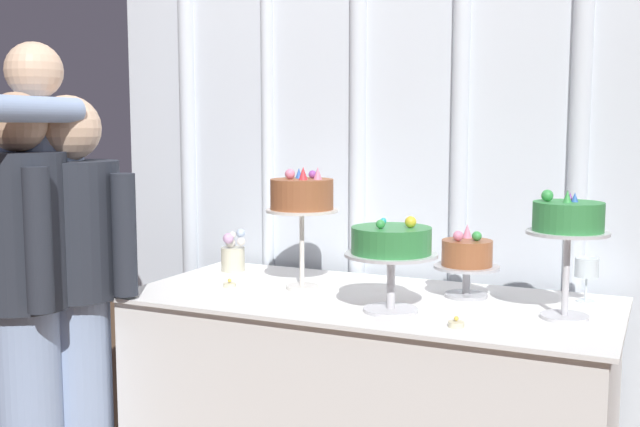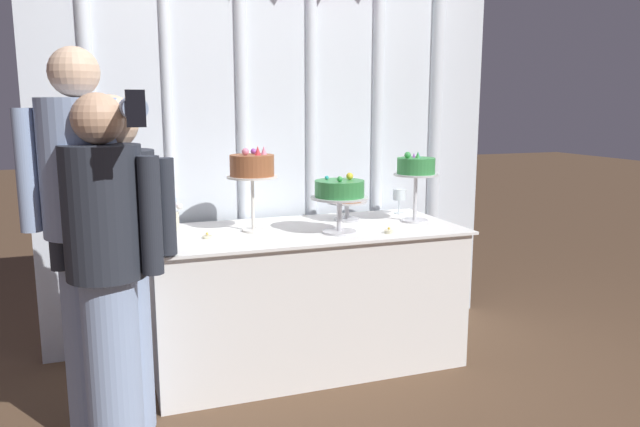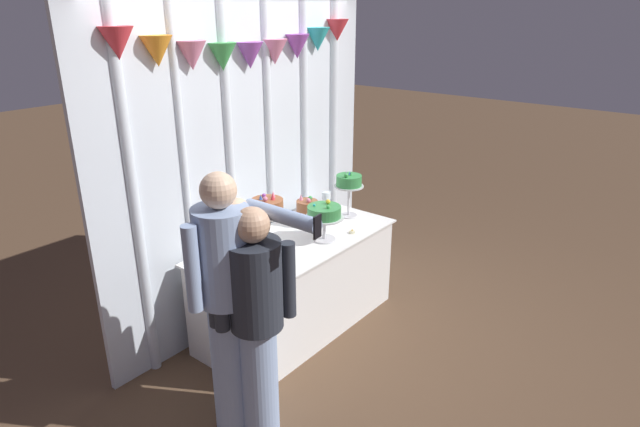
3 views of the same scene
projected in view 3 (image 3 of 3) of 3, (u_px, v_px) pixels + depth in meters
The scene contains 14 objects.
ground_plane at pixel (307, 329), 4.36m from camera, with size 24.00×24.00×0.00m, color brown.
draped_curtain at pixel (251, 143), 4.16m from camera, with size 2.79×0.20×2.66m.
cake_table at pixel (297, 284), 4.27m from camera, with size 1.70×0.78×0.76m.
cake_display_leftmost at pixel (267, 209), 3.83m from camera, with size 0.27×0.27×0.46m.
cake_display_midleft at pixel (324, 214), 4.06m from camera, with size 0.30×0.30×0.32m.
cake_display_midright at pixel (307, 208), 4.40m from camera, with size 0.23×0.23×0.25m.
cake_display_rightmost at pixel (349, 183), 4.50m from camera, with size 0.25×0.25×0.41m.
wine_glass at pixel (326, 196), 4.75m from camera, with size 0.08×0.08×0.15m.
flower_vase at pixel (209, 255), 3.74m from camera, with size 0.12×0.12×0.18m.
tealight_far_left at pixel (252, 266), 3.71m from camera, with size 0.05×0.05×0.03m.
tealight_near_left at pixel (352, 232), 4.26m from camera, with size 0.05×0.05×0.03m.
guest_girl_blue_dress at pixel (227, 296), 3.03m from camera, with size 0.48×0.69×1.66m.
guest_man_pink_jacket at pixel (241, 304), 3.18m from camera, with size 0.50×0.38×1.47m.
guest_man_dark_suit at pixel (257, 317), 3.04m from camera, with size 0.43×0.42×1.48m.
Camera 3 is at (-2.84, -2.40, 2.47)m, focal length 29.95 mm.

